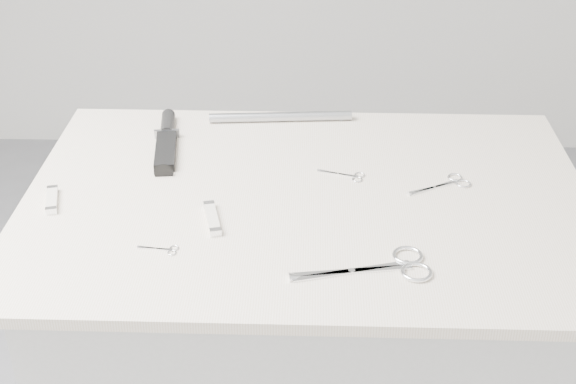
{
  "coord_description": "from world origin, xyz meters",
  "views": [
    {
      "loc": [
        0.01,
        -1.21,
        1.64
      ],
      "look_at": [
        -0.03,
        0.01,
        0.92
      ],
      "focal_mm": 50.0,
      "sensor_mm": 36.0,
      "label": 1
    }
  ],
  "objects_px": {
    "embroidery_scissors_b": "(348,176)",
    "tiny_scissors": "(164,250)",
    "embroidery_scissors_a": "(448,183)",
    "pocket_knife_a": "(52,200)",
    "metal_rail": "(281,117)",
    "pocket_knife_b": "(212,218)",
    "sheathed_knife": "(167,138)",
    "large_shears": "(391,266)"
  },
  "relations": [
    {
      "from": "embroidery_scissors_b",
      "to": "tiny_scissors",
      "type": "height_order",
      "value": "same"
    },
    {
      "from": "embroidery_scissors_a",
      "to": "pocket_knife_a",
      "type": "relative_size",
      "value": 1.4
    },
    {
      "from": "pocket_knife_a",
      "to": "tiny_scissors",
      "type": "bearing_deg",
      "value": -136.66
    },
    {
      "from": "tiny_scissors",
      "to": "metal_rail",
      "type": "relative_size",
      "value": 0.22
    },
    {
      "from": "pocket_knife_a",
      "to": "embroidery_scissors_a",
      "type": "bearing_deg",
      "value": -97.18
    },
    {
      "from": "metal_rail",
      "to": "tiny_scissors",
      "type": "bearing_deg",
      "value": -109.13
    },
    {
      "from": "embroidery_scissors_b",
      "to": "pocket_knife_b",
      "type": "distance_m",
      "value": 0.28
    },
    {
      "from": "pocket_knife_b",
      "to": "embroidery_scissors_a",
      "type": "bearing_deg",
      "value": -85.49
    },
    {
      "from": "embroidery_scissors_a",
      "to": "sheathed_knife",
      "type": "bearing_deg",
      "value": 136.42
    },
    {
      "from": "large_shears",
      "to": "metal_rail",
      "type": "height_order",
      "value": "metal_rail"
    },
    {
      "from": "embroidery_scissors_b",
      "to": "sheathed_knife",
      "type": "distance_m",
      "value": 0.38
    },
    {
      "from": "sheathed_knife",
      "to": "embroidery_scissors_b",
      "type": "bearing_deg",
      "value": -116.82
    },
    {
      "from": "large_shears",
      "to": "pocket_knife_b",
      "type": "xyz_separation_m",
      "value": [
        -0.29,
        0.12,
        0.0
      ]
    },
    {
      "from": "embroidery_scissors_a",
      "to": "metal_rail",
      "type": "xyz_separation_m",
      "value": [
        -0.31,
        0.25,
        0.01
      ]
    },
    {
      "from": "embroidery_scissors_b",
      "to": "pocket_knife_b",
      "type": "xyz_separation_m",
      "value": [
        -0.23,
        -0.16,
        0.0
      ]
    },
    {
      "from": "large_shears",
      "to": "tiny_scissors",
      "type": "xyz_separation_m",
      "value": [
        -0.36,
        0.04,
        -0.0
      ]
    },
    {
      "from": "embroidery_scissors_b",
      "to": "metal_rail",
      "type": "relative_size",
      "value": 0.29
    },
    {
      "from": "embroidery_scissors_b",
      "to": "pocket_knife_a",
      "type": "relative_size",
      "value": 1.02
    },
    {
      "from": "embroidery_scissors_a",
      "to": "pocket_knife_a",
      "type": "height_order",
      "value": "pocket_knife_a"
    },
    {
      "from": "tiny_scissors",
      "to": "sheathed_knife",
      "type": "xyz_separation_m",
      "value": [
        -0.06,
        0.38,
        0.01
      ]
    },
    {
      "from": "pocket_knife_a",
      "to": "metal_rail",
      "type": "relative_size",
      "value": 0.29
    },
    {
      "from": "pocket_knife_a",
      "to": "metal_rail",
      "type": "distance_m",
      "value": 0.51
    },
    {
      "from": "embroidery_scissors_a",
      "to": "pocket_knife_b",
      "type": "height_order",
      "value": "pocket_knife_b"
    },
    {
      "from": "embroidery_scissors_b",
      "to": "tiny_scissors",
      "type": "distance_m",
      "value": 0.39
    },
    {
      "from": "embroidery_scissors_b",
      "to": "pocket_knife_a",
      "type": "distance_m",
      "value": 0.53
    },
    {
      "from": "large_shears",
      "to": "embroidery_scissors_a",
      "type": "height_order",
      "value": "large_shears"
    },
    {
      "from": "embroidery_scissors_a",
      "to": "embroidery_scissors_b",
      "type": "bearing_deg",
      "value": 144.57
    },
    {
      "from": "embroidery_scissors_b",
      "to": "metal_rail",
      "type": "distance_m",
      "value": 0.27
    },
    {
      "from": "tiny_scissors",
      "to": "pocket_knife_b",
      "type": "distance_m",
      "value": 0.11
    },
    {
      "from": "large_shears",
      "to": "pocket_knife_a",
      "type": "distance_m",
      "value": 0.6
    },
    {
      "from": "embroidery_scissors_b",
      "to": "large_shears",
      "type": "bearing_deg",
      "value": -61.91
    },
    {
      "from": "embroidery_scissors_a",
      "to": "embroidery_scissors_b",
      "type": "distance_m",
      "value": 0.18
    },
    {
      "from": "pocket_knife_b",
      "to": "metal_rail",
      "type": "bearing_deg",
      "value": -28.01
    },
    {
      "from": "embroidery_scissors_a",
      "to": "sheathed_knife",
      "type": "height_order",
      "value": "sheathed_knife"
    },
    {
      "from": "sheathed_knife",
      "to": "metal_rail",
      "type": "xyz_separation_m",
      "value": [
        0.22,
        0.1,
        0.0
      ]
    },
    {
      "from": "embroidery_scissors_b",
      "to": "pocket_knife_b",
      "type": "bearing_deg",
      "value": -128.41
    },
    {
      "from": "tiny_scissors",
      "to": "sheathed_knife",
      "type": "relative_size",
      "value": 0.28
    },
    {
      "from": "pocket_knife_b",
      "to": "large_shears",
      "type": "bearing_deg",
      "value": -127.04
    },
    {
      "from": "pocket_knife_a",
      "to": "pocket_knife_b",
      "type": "bearing_deg",
      "value": -114.26
    },
    {
      "from": "sheathed_knife",
      "to": "pocket_knife_a",
      "type": "height_order",
      "value": "sheathed_knife"
    },
    {
      "from": "pocket_knife_a",
      "to": "pocket_knife_b",
      "type": "xyz_separation_m",
      "value": [
        0.29,
        -0.05,
        0.0
      ]
    },
    {
      "from": "tiny_scissors",
      "to": "large_shears",
      "type": "bearing_deg",
      "value": 1.33
    }
  ]
}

